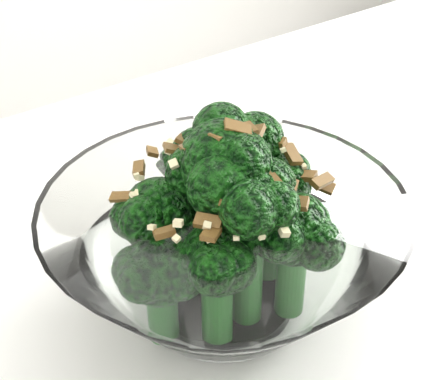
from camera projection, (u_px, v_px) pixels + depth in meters
table at (420, 277)px, 0.63m from camera, size 1.24×0.87×0.75m
broccoli_dish at (224, 244)px, 0.47m from camera, size 0.25×0.25×0.16m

